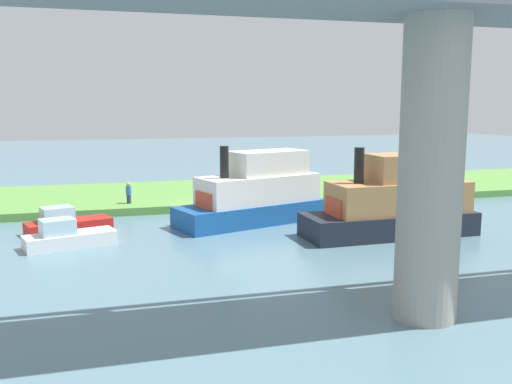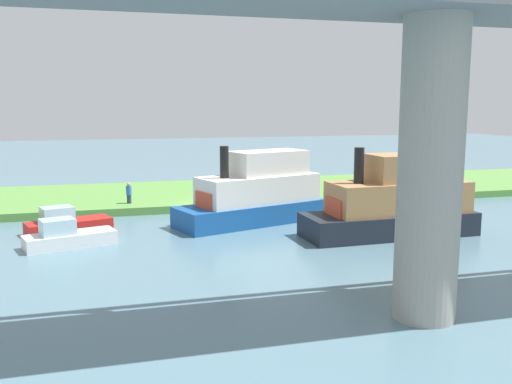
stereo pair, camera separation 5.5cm
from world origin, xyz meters
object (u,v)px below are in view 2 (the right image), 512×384
object	(u,v)px
skiff_small	(67,236)
pontoon_yellow	(395,203)
person_on_bank	(129,193)
motorboat_red	(66,223)
mooring_post	(233,194)
bridge_pylon	(430,172)
houseboat_blue	(256,194)

from	to	relation	value
skiff_small	pontoon_yellow	bearing A→B (deg)	173.04
person_on_bank	motorboat_red	world-z (taller)	person_on_bank
mooring_post	skiff_small	size ratio (longest dim) A/B	0.18
bridge_pylon	person_on_bank	distance (m)	23.37
bridge_pylon	mooring_post	xyz separation A→B (m)	(1.51, -20.94, -3.89)
bridge_pylon	motorboat_red	bearing A→B (deg)	-53.03
pontoon_yellow	skiff_small	xyz separation A→B (m)	(16.70, -2.04, -1.24)
skiff_small	person_on_bank	bearing A→B (deg)	-111.24
mooring_post	skiff_small	bearing A→B (deg)	38.51
person_on_bank	skiff_small	bearing A→B (deg)	68.76
pontoon_yellow	motorboat_red	distance (m)	17.75
pontoon_yellow	skiff_small	world-z (taller)	pontoon_yellow
person_on_bank	mooring_post	distance (m)	6.89
mooring_post	houseboat_blue	world-z (taller)	houseboat_blue
person_on_bank	houseboat_blue	world-z (taller)	houseboat_blue
bridge_pylon	motorboat_red	world-z (taller)	bridge_pylon
pontoon_yellow	bridge_pylon	bearing A→B (deg)	65.34
pontoon_yellow	houseboat_blue	size ratio (longest dim) A/B	0.98
pontoon_yellow	skiff_small	bearing A→B (deg)	-6.96
pontoon_yellow	houseboat_blue	distance (m)	8.07
bridge_pylon	mooring_post	distance (m)	21.36
pontoon_yellow	motorboat_red	world-z (taller)	pontoon_yellow
bridge_pylon	houseboat_blue	world-z (taller)	bridge_pylon
skiff_small	bridge_pylon	bearing A→B (deg)	132.65
bridge_pylon	motorboat_red	distance (m)	20.39
houseboat_blue	bridge_pylon	bearing A→B (deg)	94.86
mooring_post	pontoon_yellow	distance (m)	12.10
skiff_small	houseboat_blue	xyz separation A→B (m)	(-10.43, -3.03, 1.19)
mooring_post	motorboat_red	distance (m)	11.62
houseboat_blue	motorboat_red	bearing A→B (deg)	-0.63
bridge_pylon	skiff_small	xyz separation A→B (m)	(11.77, -12.78, -4.29)
bridge_pylon	mooring_post	bearing A→B (deg)	-85.86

